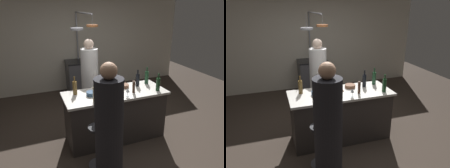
% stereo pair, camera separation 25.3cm
% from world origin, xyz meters
% --- Properties ---
extents(ground_plane, '(9.00, 9.00, 0.00)m').
position_xyz_m(ground_plane, '(0.00, 0.00, 0.00)').
color(ground_plane, '#382D26').
extents(back_wall, '(6.40, 0.16, 2.60)m').
position_xyz_m(back_wall, '(0.00, 2.85, 1.30)').
color(back_wall, beige).
rests_on(back_wall, ground_plane).
extents(kitchen_island, '(1.80, 0.72, 0.90)m').
position_xyz_m(kitchen_island, '(0.00, 0.00, 0.45)').
color(kitchen_island, '#332D2B').
rests_on(kitchen_island, ground_plane).
extents(stove_range, '(0.80, 0.64, 0.89)m').
position_xyz_m(stove_range, '(0.00, 2.45, 0.45)').
color(stove_range, '#47474C').
rests_on(stove_range, ground_plane).
extents(chef, '(0.36, 0.36, 1.70)m').
position_xyz_m(chef, '(-0.18, 0.96, 0.79)').
color(chef, white).
rests_on(chef, ground_plane).
extents(bar_stool_left, '(0.28, 0.28, 0.68)m').
position_xyz_m(bar_stool_left, '(-0.55, -0.62, 0.38)').
color(bar_stool_left, '#4C4C51').
rests_on(bar_stool_left, ground_plane).
extents(guest_left, '(0.36, 0.36, 1.73)m').
position_xyz_m(guest_left, '(-0.50, -1.00, 0.80)').
color(guest_left, black).
rests_on(guest_left, ground_plane).
extents(overhead_pot_rack, '(0.61, 1.48, 2.17)m').
position_xyz_m(overhead_pot_rack, '(-0.07, 1.93, 1.65)').
color(overhead_pot_rack, gray).
rests_on(overhead_pot_rack, ground_plane).
extents(cutting_board, '(0.32, 0.22, 0.02)m').
position_xyz_m(cutting_board, '(-0.10, 0.12, 0.91)').
color(cutting_board, '#997047').
rests_on(cutting_board, kitchen_island).
extents(pepper_mill, '(0.05, 0.05, 0.21)m').
position_xyz_m(pepper_mill, '(0.29, -0.13, 1.01)').
color(pepper_mill, '#382319').
rests_on(pepper_mill, kitchen_island).
extents(wine_bottle_red, '(0.07, 0.07, 0.32)m').
position_xyz_m(wine_bottle_red, '(0.73, -0.21, 1.02)').
color(wine_bottle_red, '#143319').
rests_on(wine_bottle_red, kitchen_island).
extents(wine_bottle_amber, '(0.07, 0.07, 0.31)m').
position_xyz_m(wine_bottle_amber, '(-0.67, 0.17, 1.02)').
color(wine_bottle_amber, brown).
rests_on(wine_bottle_amber, kitchen_island).
extents(wine_bottle_green, '(0.07, 0.07, 0.32)m').
position_xyz_m(wine_bottle_green, '(0.74, 0.19, 1.03)').
color(wine_bottle_green, '#193D23').
rests_on(wine_bottle_green, kitchen_island).
extents(wine_bottle_white, '(0.07, 0.07, 0.32)m').
position_xyz_m(wine_bottle_white, '(-0.44, -0.24, 1.03)').
color(wine_bottle_white, gray).
rests_on(wine_bottle_white, kitchen_island).
extents(wine_bottle_dark, '(0.07, 0.07, 0.31)m').
position_xyz_m(wine_bottle_dark, '(0.50, 0.13, 1.02)').
color(wine_bottle_dark, black).
rests_on(wine_bottle_dark, kitchen_island).
extents(wine_glass_near_right_guest, '(0.07, 0.07, 0.15)m').
position_xyz_m(wine_glass_near_right_guest, '(-0.32, -0.15, 1.01)').
color(wine_glass_near_right_guest, silver).
rests_on(wine_glass_near_right_guest, kitchen_island).
extents(wine_glass_by_chef, '(0.07, 0.07, 0.15)m').
position_xyz_m(wine_glass_by_chef, '(0.12, -0.25, 1.01)').
color(wine_glass_by_chef, silver).
rests_on(wine_glass_by_chef, kitchen_island).
extents(mixing_bowl_blue, '(0.18, 0.18, 0.07)m').
position_xyz_m(mixing_bowl_blue, '(-0.42, 0.01, 0.93)').
color(mixing_bowl_blue, '#334C6B').
rests_on(mixing_bowl_blue, kitchen_island).
extents(mixing_bowl_wooden, '(0.19, 0.19, 0.06)m').
position_xyz_m(mixing_bowl_wooden, '(0.24, 0.16, 0.93)').
color(mixing_bowl_wooden, brown).
rests_on(mixing_bowl_wooden, kitchen_island).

